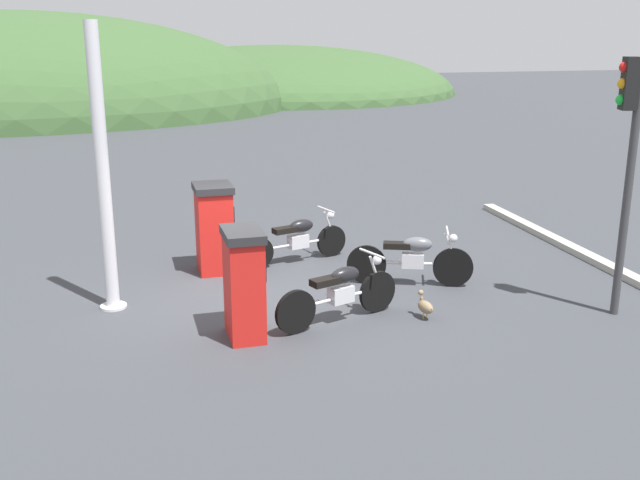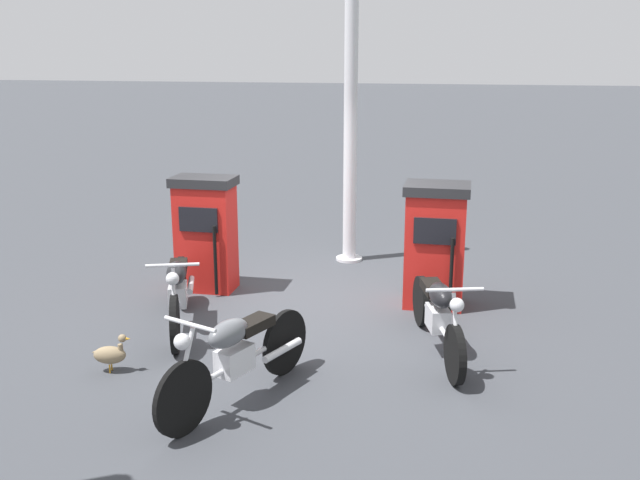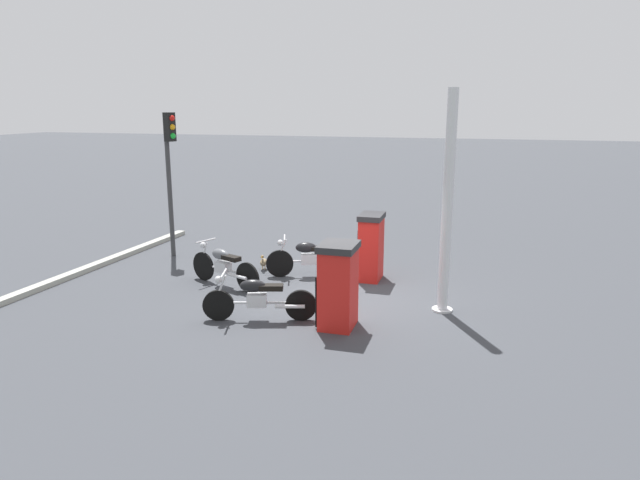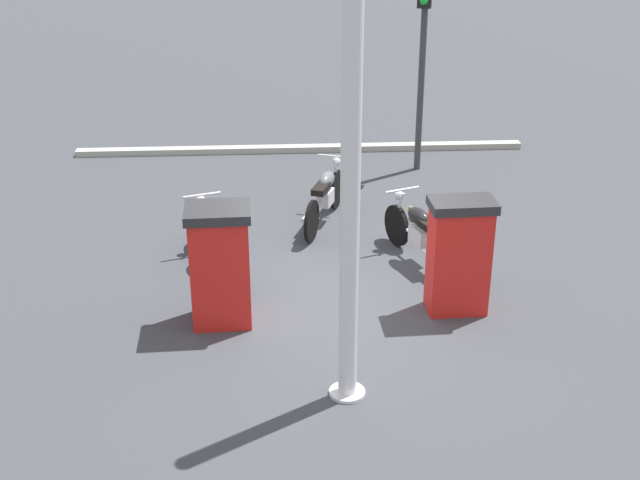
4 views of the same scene
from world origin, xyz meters
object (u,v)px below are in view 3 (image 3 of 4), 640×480
at_px(motorcycle_near_pump, 310,257).
at_px(roadside_traffic_light, 170,160).
at_px(motorcycle_far_pump, 258,298).
at_px(motorcycle_extra, 223,265).
at_px(canopy_support_pole, 447,208).
at_px(fuel_pump_far, 338,285).
at_px(fuel_pump_near, 371,246).
at_px(wandering_duck, 264,262).

bearing_deg(motorcycle_near_pump, roadside_traffic_light, -10.94).
relative_size(motorcycle_near_pump, motorcycle_far_pump, 0.97).
xyz_separation_m(motorcycle_far_pump, motorcycle_extra, (1.52, -1.73, 0.05)).
distance_m(roadside_traffic_light, canopy_support_pole, 7.52).
bearing_deg(roadside_traffic_light, motorcycle_extra, 139.93).
height_order(fuel_pump_far, roadside_traffic_light, roadside_traffic_light).
height_order(fuel_pump_near, canopy_support_pole, canopy_support_pole).
xyz_separation_m(motorcycle_far_pump, roadside_traffic_light, (3.89, -3.73, 2.12)).
xyz_separation_m(fuel_pump_far, canopy_support_pole, (-1.76, -1.37, 1.25)).
distance_m(fuel_pump_far, wandering_duck, 4.10).
relative_size(motorcycle_near_pump, motorcycle_extra, 1.03).
bearing_deg(roadside_traffic_light, motorcycle_far_pump, 136.25).
distance_m(fuel_pump_far, motorcycle_far_pump, 1.55).
bearing_deg(motorcycle_near_pump, fuel_pump_near, -172.97).
bearing_deg(motorcycle_far_pump, roadside_traffic_light, -43.75).
relative_size(fuel_pump_far, roadside_traffic_light, 0.42).
bearing_deg(fuel_pump_near, motorcycle_extra, 24.75).
bearing_deg(wandering_duck, roadside_traffic_light, -11.37).
xyz_separation_m(motorcycle_far_pump, wandering_duck, (1.15, -3.18, -0.25)).
height_order(fuel_pump_near, wandering_duck, fuel_pump_near).
bearing_deg(canopy_support_pole, wandering_duck, -20.92).
bearing_deg(wandering_duck, fuel_pump_far, 130.98).
bearing_deg(fuel_pump_far, wandering_duck, -49.02).
distance_m(fuel_pump_near, motorcycle_far_pump, 3.49).
relative_size(wandering_duck, roadside_traffic_light, 0.11).
bearing_deg(motorcycle_near_pump, motorcycle_extra, 37.05).
xyz_separation_m(motorcycle_near_pump, motorcycle_far_pump, (0.09, 2.96, -0.02)).
distance_m(motorcycle_near_pump, wandering_duck, 1.29).
bearing_deg(wandering_duck, motorcycle_far_pump, 109.95).
distance_m(fuel_pump_far, motorcycle_near_pump, 3.19).
bearing_deg(canopy_support_pole, motorcycle_extra, -2.95).
xyz_separation_m(fuel_pump_near, canopy_support_pole, (-1.76, 1.64, 1.26)).
relative_size(motorcycle_near_pump, wandering_duck, 4.98).
height_order(wandering_duck, canopy_support_pole, canopy_support_pole).
distance_m(motorcycle_far_pump, canopy_support_pole, 3.93).
bearing_deg(fuel_pump_far, motorcycle_far_pump, 4.42).
relative_size(fuel_pump_near, wandering_duck, 3.81).
distance_m(motorcycle_near_pump, motorcycle_far_pump, 2.96).
relative_size(fuel_pump_near, motorcycle_near_pump, 0.77).
height_order(motorcycle_near_pump, wandering_duck, motorcycle_near_pump).
bearing_deg(motorcycle_extra, fuel_pump_far, 151.89).
relative_size(fuel_pump_near, motorcycle_extra, 0.79).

